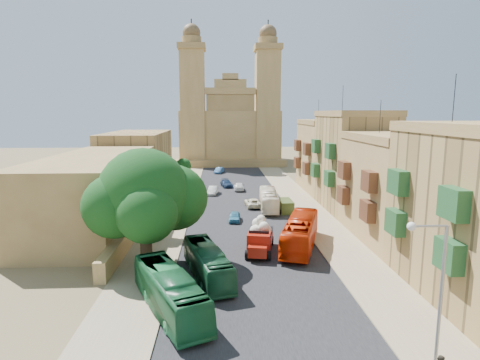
{
  "coord_description": "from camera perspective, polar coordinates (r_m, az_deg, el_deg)",
  "views": [
    {
      "loc": [
        -2.97,
        -30.45,
        13.47
      ],
      "look_at": [
        0.0,
        26.0,
        4.0
      ],
      "focal_mm": 30.0,
      "sensor_mm": 36.0,
      "label": 1
    }
  ],
  "objects": [
    {
      "name": "street_tree_a",
      "position": [
        44.25,
        -12.1,
        -4.19
      ],
      "size": [
        3.07,
        3.07,
        4.71
      ],
      "color": "#35271A",
      "rests_on": "ground"
    },
    {
      "name": "kerb_east",
      "position": [
        62.72,
        6.21,
        -2.89
      ],
      "size": [
        0.25,
        140.0,
        0.12
      ],
      "primitive_type": "cube",
      "color": "#8D7C5C",
      "rests_on": "ground"
    },
    {
      "name": "west_building_low",
      "position": [
        51.57,
        -19.91,
        -1.42
      ],
      "size": [
        10.0,
        28.0,
        8.4
      ],
      "primitive_type": "cube",
      "color": "olive",
      "rests_on": "ground"
    },
    {
      "name": "street_tree_c",
      "position": [
        67.59,
        -8.95,
        0.79
      ],
      "size": [
        3.26,
        3.26,
        5.02
      ],
      "color": "#35271A",
      "rests_on": "ground"
    },
    {
      "name": "kerb_west",
      "position": [
        62.06,
        -6.67,
        -3.04
      ],
      "size": [
        0.25,
        140.0,
        0.12
      ],
      "primitive_type": "cube",
      "color": "#8D7C5C",
      "rests_on": "ground"
    },
    {
      "name": "sidewalk_west",
      "position": [
        62.28,
        -8.97,
        -3.09
      ],
      "size": [
        5.0,
        140.0,
        0.01
      ],
      "primitive_type": "cube",
      "color": "#8D7C5C",
      "rests_on": "ground"
    },
    {
      "name": "pedestrian_a",
      "position": [
        47.04,
        10.03,
        -6.3
      ],
      "size": [
        0.66,
        0.56,
        1.56
      ],
      "primitive_type": "imported",
      "rotation": [
        0.0,
        0.0,
        3.52
      ],
      "color": "#2B2930",
      "rests_on": "ground"
    },
    {
      "name": "bus_green_south",
      "position": [
        28.79,
        -9.99,
        -15.32
      ],
      "size": [
        6.52,
        10.48,
        2.9
      ],
      "primitive_type": "imported",
      "rotation": [
        0.0,
        0.0,
        0.43
      ],
      "color": "#1A6134",
      "rests_on": "ground"
    },
    {
      "name": "ground",
      "position": [
        33.43,
        2.42,
        -14.26
      ],
      "size": [
        260.0,
        260.0,
        0.0
      ],
      "primitive_type": "plane",
      "color": "brown"
    },
    {
      "name": "street_tree_b",
      "position": [
        55.93,
        -10.18,
        -1.62
      ],
      "size": [
        2.75,
        2.75,
        4.23
      ],
      "color": "#35271A",
      "rests_on": "ground"
    },
    {
      "name": "west_wall",
      "position": [
        52.86,
        -13.35,
        -4.51
      ],
      "size": [
        1.0,
        40.0,
        1.8
      ],
      "primitive_type": "cube",
      "color": "olive",
      "rests_on": "ground"
    },
    {
      "name": "car_white_a",
      "position": [
        67.31,
        -3.88,
        -1.48
      ],
      "size": [
        1.96,
        4.16,
        1.32
      ],
      "primitive_type": "imported",
      "rotation": [
        0.0,
        0.0,
        -0.14
      ],
      "color": "white",
      "rests_on": "ground"
    },
    {
      "name": "west_building_mid",
      "position": [
        76.43,
        -14.35,
        2.85
      ],
      "size": [
        10.0,
        22.0,
        10.0
      ],
      "primitive_type": "cube",
      "color": "#A07D49",
      "rests_on": "ground"
    },
    {
      "name": "townhouse_a",
      "position": [
        34.08,
        30.88,
        -3.82
      ],
      "size": [
        9.0,
        14.0,
        16.4
      ],
      "color": "#A07D49",
      "rests_on": "ground"
    },
    {
      "name": "car_dkblue",
      "position": [
        73.99,
        -1.95,
        -0.48
      ],
      "size": [
        2.54,
        4.62,
        1.27
      ],
      "primitive_type": "imported",
      "rotation": [
        0.0,
        0.0,
        0.18
      ],
      "color": "#182B4B",
      "rests_on": "ground"
    },
    {
      "name": "sidewalk_east",
      "position": [
        63.18,
        8.45,
        -2.9
      ],
      "size": [
        5.0,
        140.0,
        0.01
      ],
      "primitive_type": "cube",
      "color": "#8D7C5C",
      "rests_on": "ground"
    },
    {
      "name": "townhouse_d",
      "position": [
        72.36,
        12.19,
        3.5
      ],
      "size": [
        9.0,
        14.0,
        15.9
      ],
      "color": "olive",
      "rests_on": "ground"
    },
    {
      "name": "car_blue_b",
      "position": [
        90.89,
        -2.99,
        1.39
      ],
      "size": [
        2.42,
        4.16,
        1.3
      ],
      "primitive_type": "imported",
      "rotation": [
        0.0,
        0.0,
        -0.28
      ],
      "color": "#3669A1",
      "rests_on": "ground"
    },
    {
      "name": "road_surface",
      "position": [
        62.01,
        -0.19,
        -3.03
      ],
      "size": [
        14.0,
        140.0,
        0.01
      ],
      "primitive_type": "cube",
      "color": "black",
      "rests_on": "ground"
    },
    {
      "name": "bus_green_north",
      "position": [
        33.74,
        -4.65,
        -11.65
      ],
      "size": [
        4.63,
        9.67,
        2.63
      ],
      "primitive_type": "imported",
      "rotation": [
        0.0,
        0.0,
        0.27
      ],
      "color": "#1C5332",
      "rests_on": "ground"
    },
    {
      "name": "townhouse_b",
      "position": [
        46.23,
        21.19,
        -0.87
      ],
      "size": [
        9.0,
        14.0,
        14.9
      ],
      "color": "olive",
      "rests_on": "ground"
    },
    {
      "name": "bus_red_east",
      "position": [
        41.23,
        8.59,
        -7.38
      ],
      "size": [
        5.96,
        11.51,
        3.13
      ],
      "primitive_type": "imported",
      "rotation": [
        0.0,
        0.0,
        2.83
      ],
      "color": "#BF2605",
      "rests_on": "ground"
    },
    {
      "name": "car_white_b",
      "position": [
        70.48,
        -0.14,
        -0.92
      ],
      "size": [
        1.76,
        4.22,
        1.43
      ],
      "primitive_type": "imported",
      "rotation": [
        0.0,
        0.0,
        3.12
      ],
      "color": "white",
      "rests_on": "ground"
    },
    {
      "name": "olive_pickup",
      "position": [
        55.65,
        6.47,
        -3.71
      ],
      "size": [
        1.88,
        4.02,
        1.65
      ],
      "color": "#3D4C1C",
      "rests_on": "ground"
    },
    {
      "name": "red_truck",
      "position": [
        39.54,
        2.87,
        -8.07
      ],
      "size": [
        3.35,
        6.27,
        3.5
      ],
      "color": "maroon",
      "rests_on": "ground"
    },
    {
      "name": "car_cream",
      "position": [
        58.19,
        1.84,
        -3.25
      ],
      "size": [
        2.42,
        4.66,
        1.25
      ],
      "primitive_type": "imported",
      "rotation": [
        0.0,
        0.0,
        3.22
      ],
      "color": "beige",
      "rests_on": "ground"
    },
    {
      "name": "car_blue_a",
      "position": [
        50.63,
        -0.77,
        -5.23
      ],
      "size": [
        1.69,
        3.59,
        1.19
      ],
      "primitive_type": "imported",
      "rotation": [
        0.0,
        0.0,
        -0.08
      ],
      "color": "teal",
      "rests_on": "ground"
    },
    {
      "name": "townhouse_c",
      "position": [
        58.96,
        15.75,
        2.76
      ],
      "size": [
        9.0,
        14.0,
        17.4
      ],
      "color": "#A07D49",
      "rests_on": "ground"
    },
    {
      "name": "ficus_tree",
      "position": [
        35.8,
        -13.32,
        -2.41
      ],
      "size": [
        10.55,
        9.71,
        10.55
      ],
      "color": "#35271A",
      "rests_on": "ground"
    },
    {
      "name": "pedestrian_c",
      "position": [
        49.44,
        9.36,
        -5.39
      ],
      "size": [
        0.6,
        1.08,
        1.74
      ],
      "primitive_type": "imported",
      "rotation": [
        0.0,
        0.0,
        4.53
      ],
      "color": "#39383D",
      "rests_on": "ground"
    },
    {
      "name": "streetlamp",
      "position": [
        22.88,
        25.79,
        -12.68
      ],
      "size": [
        2.11,
        0.44,
        8.22
      ],
      "color": "gray",
      "rests_on": "ground"
    },
    {
      "name": "street_tree_d",
      "position": [
        79.44,
        -8.07,
        1.96
      ],
      "size": [
        3.08,
        3.08,
        4.73
      ],
      "color": "#35271A",
      "rests_on": "ground"
    },
    {
      "name": "church",
      "position": [
        109.18,
        -1.46,
        7.43
      ],
      "size": [
        28.0,
        22.5,
        36.3
      ],
      "color": "olive",
      "rests_on": "ground"
    },
    {
      "name": "bus_cream_east",
      "position": [
        56.86,
        4.1,
        -2.8
      ],
      "size": [
        2.99,
        9.99,
        2.74
      ],
      "primitive_type": "imported",
      "rotation": [
        0.0,
        0.0,
        3.07
      ],
      "color": "#FBECCC",
      "rests_on": "ground"
    }
  ]
}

